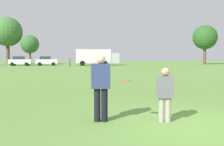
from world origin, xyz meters
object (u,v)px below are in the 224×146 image
player_thrower (101,84)px  parked_car_center (47,61)px  player_defender (165,92)px  parked_car_mid_left (20,61)px  frisbee (126,81)px  bystander_field_marshal (110,62)px  bystander_sideline_watcher (70,61)px  box_truck (96,57)px

player_thrower → parked_car_center: parked_car_center is taller
player_defender → parked_car_mid_left: parked_car_mid_left is taller
parked_car_center → player_defender: bearing=-77.6°
frisbee → bystander_field_marshal: (3.08, 38.04, -0.22)m
player_thrower → frisbee: bearing=-11.4°
player_defender → bystander_sideline_watcher: bearing=97.3°
player_thrower → parked_car_mid_left: 46.08m
player_defender → bystander_sideline_watcher: size_ratio=0.83×
player_thrower → frisbee: 0.68m
player_defender → bystander_field_marshal: 38.16m
bystander_sideline_watcher → bystander_field_marshal: 6.99m
player_defender → bystander_sideline_watcher: (-4.93, 38.58, 0.18)m
frisbee → bystander_field_marshal: bearing=85.4°
parked_car_mid_left → player_defender: bearing=-71.5°
frisbee → player_thrower: bearing=168.6°
parked_car_mid_left → frisbee: bearing=-72.7°
parked_car_center → box_truck: box_truck is taller
parked_car_center → bystander_sideline_watcher: (4.96, -6.49, 0.06)m
parked_car_center → box_truck: size_ratio=0.50×
player_defender → frisbee: size_ratio=5.26×
parked_car_mid_left → parked_car_center: bearing=8.1°
parked_car_mid_left → player_thrower: bearing=-73.5°
parked_car_center → box_truck: (9.83, -0.34, 0.83)m
player_defender → box_truck: 44.74m
parked_car_center → player_thrower: bearing=-79.6°
parked_car_mid_left → bystander_sideline_watcher: (9.88, -5.78, 0.06)m
player_thrower → bystander_sideline_watcher: size_ratio=1.03×
player_thrower → bystander_sideline_watcher: 38.52m
player_defender → box_truck: (-0.06, 44.73, 0.95)m
parked_car_center → bystander_field_marshal: (11.93, -6.97, -0.04)m
player_defender → frisbee: (-1.04, 0.06, 0.30)m
player_thrower → bystander_field_marshal: size_ratio=1.15×
player_thrower → box_truck: 44.57m
box_truck → frisbee: bearing=-91.3°
box_truck → parked_car_center: bearing=178.0°
parked_car_mid_left → bystander_field_marshal: bearing=-20.4°
player_defender → parked_car_mid_left: size_ratio=0.34×
player_defender → box_truck: size_ratio=0.17×
frisbee → parked_car_center: 45.87m
player_thrower → player_defender: size_ratio=1.24×
player_thrower → bystander_sideline_watcher: player_thrower is taller
player_defender → bystander_sideline_watcher: 38.89m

